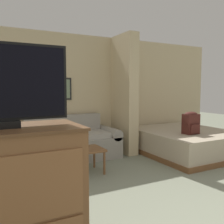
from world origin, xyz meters
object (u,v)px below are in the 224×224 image
Objects in this scene: tv_dresser at (5,208)px; backpack at (191,122)px; couch at (68,144)px; bed at (183,141)px; tv at (0,85)px; coffee_table at (84,152)px; table_lamp at (3,124)px.

backpack is (3.61, 1.81, 0.17)m from tv_dresser.
couch is at bearing 64.65° from tv_dresser.
bed is at bearing 30.27° from tv_dresser.
tv reaches higher than backpack.
coffee_table is 1.55m from table_lamp.
coffee_table is 2.27m from backpack.
tv_dresser is (-1.37, -1.99, 0.21)m from coffee_table.
couch is 3.43m from tv.
coffee_table is 1.47× the size of table_lamp.
coffee_table is 0.54× the size of tv_dresser.
tv_dresser reaches higher than bed.
table_lamp is at bearing 86.14° from tv_dresser.
table_lamp is at bearing -178.24° from couch.
backpack is at bearing 26.65° from tv_dresser.
table_lamp is 0.20× the size of bed.
tv_dresser reaches higher than table_lamp.
tv reaches higher than bed.
table_lamp is at bearing 169.71° from bed.
tv_dresser is 0.88m from tv.
tv is (0.00, 0.00, 0.88)m from tv_dresser.
tv reaches higher than coffee_table.
coffee_table is (-0.01, -0.93, 0.04)m from couch.
couch is 4.82× the size of table_lamp.
backpack is at bearing -117.11° from bed.
backpack is (2.23, -0.18, 0.38)m from coffee_table.
table_lamp is (-1.18, 0.90, 0.45)m from coffee_table.
couch is 2.52m from backpack.
backpack is at bearing -4.68° from coffee_table.
bed is at bearing 5.56° from coffee_table.
backpack is at bearing -17.56° from table_lamp.
table_lamp is 0.37× the size of tv_dresser.
couch is 3.28× the size of coffee_table.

